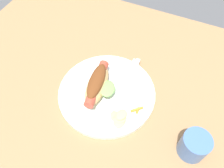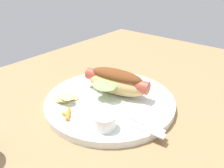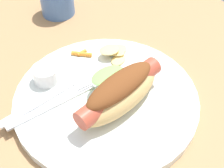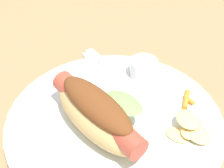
% 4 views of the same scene
% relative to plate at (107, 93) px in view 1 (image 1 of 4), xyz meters
% --- Properties ---
extents(ground_plane, '(1.20, 0.90, 0.02)m').
position_rel_plate_xyz_m(ground_plane, '(-0.00, -0.03, -0.02)').
color(ground_plane, '#9E754C').
extents(plate, '(0.31, 0.31, 0.02)m').
position_rel_plate_xyz_m(plate, '(0.00, 0.00, 0.00)').
color(plate, white).
rests_on(plate, ground_plane).
extents(hot_dog, '(0.11, 0.17, 0.06)m').
position_rel_plate_xyz_m(hot_dog, '(0.03, 0.01, 0.04)').
color(hot_dog, tan).
rests_on(hot_dog, plate).
extents(sauce_ramekin, '(0.04, 0.04, 0.03)m').
position_rel_plate_xyz_m(sauce_ramekin, '(-0.09, -0.06, 0.02)').
color(sauce_ramekin, white).
rests_on(sauce_ramekin, plate).
extents(fork, '(0.01, 0.16, 0.00)m').
position_rel_plate_xyz_m(fork, '(-0.03, -0.09, 0.01)').
color(fork, silver).
rests_on(fork, plate).
extents(knife, '(0.03, 0.14, 0.00)m').
position_rel_plate_xyz_m(knife, '(-0.05, -0.10, 0.01)').
color(knife, silver).
rests_on(knife, plate).
extents(chips_pile, '(0.06, 0.06, 0.02)m').
position_rel_plate_xyz_m(chips_pile, '(-0.08, 0.07, 0.02)').
color(chips_pile, '#E9C876').
rests_on(chips_pile, plate).
extents(carrot_garnish, '(0.03, 0.03, 0.01)m').
position_rel_plate_xyz_m(carrot_garnish, '(-0.11, 0.02, 0.01)').
color(carrot_garnish, orange).
rests_on(carrot_garnish, plate).
extents(drinking_cup, '(0.08, 0.08, 0.08)m').
position_rel_plate_xyz_m(drinking_cup, '(-0.29, 0.07, 0.03)').
color(drinking_cup, '#4770B2').
rests_on(drinking_cup, ground_plane).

